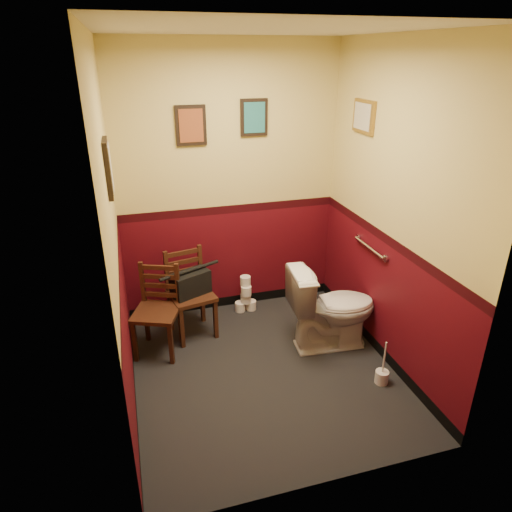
{
  "coord_description": "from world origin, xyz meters",
  "views": [
    {
      "loc": [
        -0.97,
        -3.1,
        2.57
      ],
      "look_at": [
        0.0,
        0.25,
        1.0
      ],
      "focal_mm": 32.0,
      "sensor_mm": 36.0,
      "label": 1
    }
  ],
  "objects": [
    {
      "name": "floor",
      "position": [
        0.0,
        0.0,
        0.0
      ],
      "size": [
        2.2,
        2.4,
        0.0
      ],
      "primitive_type": "cube",
      "color": "black",
      "rests_on": "ground"
    },
    {
      "name": "ceiling",
      "position": [
        0.0,
        0.0,
        2.7
      ],
      "size": [
        2.2,
        2.4,
        0.0
      ],
      "primitive_type": "cube",
      "rotation": [
        3.14,
        0.0,
        0.0
      ],
      "color": "silver",
      "rests_on": "ground"
    },
    {
      "name": "wall_back",
      "position": [
        0.0,
        1.2,
        1.35
      ],
      "size": [
        2.2,
        0.0,
        2.7
      ],
      "primitive_type": "cube",
      "rotation": [
        1.57,
        0.0,
        0.0
      ],
      "color": "#490811",
      "rests_on": "ground"
    },
    {
      "name": "wall_front",
      "position": [
        0.0,
        -1.2,
        1.35
      ],
      "size": [
        2.2,
        0.0,
        2.7
      ],
      "primitive_type": "cube",
      "rotation": [
        -1.57,
        0.0,
        0.0
      ],
      "color": "#490811",
      "rests_on": "ground"
    },
    {
      "name": "wall_left",
      "position": [
        -1.1,
        0.0,
        1.35
      ],
      "size": [
        0.0,
        2.4,
        2.7
      ],
      "primitive_type": "cube",
      "rotation": [
        1.57,
        0.0,
        1.57
      ],
      "color": "#490811",
      "rests_on": "ground"
    },
    {
      "name": "wall_right",
      "position": [
        1.1,
        0.0,
        1.35
      ],
      "size": [
        0.0,
        2.4,
        2.7
      ],
      "primitive_type": "cube",
      "rotation": [
        1.57,
        0.0,
        -1.57
      ],
      "color": "#490811",
      "rests_on": "ground"
    },
    {
      "name": "grab_bar",
      "position": [
        1.07,
        0.25,
        0.95
      ],
      "size": [
        0.05,
        0.56,
        0.06
      ],
      "color": "silver",
      "rests_on": "wall_right"
    },
    {
      "name": "framed_print_back_a",
      "position": [
        -0.35,
        1.18,
        1.95
      ],
      "size": [
        0.28,
        0.04,
        0.36
      ],
      "color": "black",
      "rests_on": "wall_back"
    },
    {
      "name": "framed_print_back_b",
      "position": [
        0.25,
        1.18,
        2.0
      ],
      "size": [
        0.26,
        0.04,
        0.34
      ],
      "color": "black",
      "rests_on": "wall_back"
    },
    {
      "name": "framed_print_left",
      "position": [
        -1.08,
        0.1,
        1.85
      ],
      "size": [
        0.04,
        0.3,
        0.38
      ],
      "color": "black",
      "rests_on": "wall_left"
    },
    {
      "name": "framed_print_right",
      "position": [
        1.08,
        0.6,
        2.05
      ],
      "size": [
        0.04,
        0.34,
        0.28
      ],
      "color": "olive",
      "rests_on": "wall_right"
    },
    {
      "name": "toilet",
      "position": [
        0.72,
        0.21,
        0.4
      ],
      "size": [
        0.85,
        0.52,
        0.8
      ],
      "primitive_type": "imported",
      "rotation": [
        0.0,
        0.0,
        1.49
      ],
      "color": "white",
      "rests_on": "floor"
    },
    {
      "name": "toilet_brush",
      "position": [
        0.91,
        -0.42,
        0.07
      ],
      "size": [
        0.11,
        0.11,
        0.41
      ],
      "color": "silver",
      "rests_on": "floor"
    },
    {
      "name": "chair_left",
      "position": [
        -0.84,
        0.58,
        0.42
      ],
      "size": [
        0.51,
        0.51,
        0.83
      ],
      "rotation": [
        0.0,
        0.0,
        -0.39
      ],
      "color": "#422113",
      "rests_on": "floor"
    },
    {
      "name": "chair_right",
      "position": [
        -0.51,
        0.79,
        0.43
      ],
      "size": [
        0.47,
        0.47,
        0.85
      ],
      "rotation": [
        0.0,
        0.0,
        0.2
      ],
      "color": "#422113",
      "rests_on": "floor"
    },
    {
      "name": "handbag",
      "position": [
        -0.5,
        0.76,
        0.56
      ],
      "size": [
        0.4,
        0.31,
        0.26
      ],
      "rotation": [
        0.0,
        0.0,
        0.42
      ],
      "color": "black",
      "rests_on": "chair_right"
    },
    {
      "name": "tp_stack",
      "position": [
        0.11,
        1.04,
        0.17
      ],
      "size": [
        0.23,
        0.14,
        0.4
      ],
      "color": "silver",
      "rests_on": "floor"
    }
  ]
}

